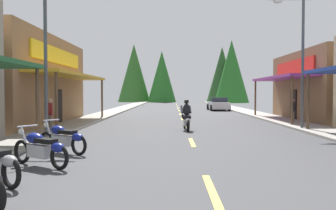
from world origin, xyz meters
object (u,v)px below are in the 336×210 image
Objects in this scene: rider_cruising_lead at (186,117)px; pedestrian_by_shop at (50,113)px; parked_car_curbside at (218,104)px; streetlamp_right at (296,44)px; pedestrian_browsing at (293,110)px; streetlamp_left at (54,39)px; motorcycle_parked_left_4 at (63,138)px; motorcycle_parked_left_3 at (40,148)px.

rider_cruising_lead is 6.53m from pedestrian_by_shop.
pedestrian_by_shop is 0.38× the size of parked_car_curbside.
rider_cruising_lead reaches higher than parked_car_curbside.
streetlamp_right is at bearing -177.71° from parked_car_curbside.
pedestrian_by_shop is 13.80m from pedestrian_browsing.
streetlamp_right reaches higher than streetlamp_left.
pedestrian_by_shop reaches higher than motorcycle_parked_left_4.
pedestrian_by_shop is (-2.21, 5.31, 0.46)m from motorcycle_parked_left_4.
rider_cruising_lead is at bearing 166.91° from parked_car_curbside.
streetlamp_left is 14.24m from pedestrian_browsing.
pedestrian_browsing is (6.51, 3.52, 0.23)m from rider_cruising_lead.
motorcycle_parked_left_4 is at bearing -55.71° from motorcycle_parked_left_3.
rider_cruising_lead is (-5.55, -0.27, -3.67)m from streetlamp_right.
rider_cruising_lead is (5.46, 3.51, -3.38)m from streetlamp_left.
rider_cruising_lead is at bearing 158.05° from pedestrian_by_shop.
streetlamp_right is 4.09× the size of pedestrian_by_shop.
pedestrian_browsing is (12.86, 5.01, -0.07)m from pedestrian_by_shop.
parked_car_curbside is at bearing -150.91° from pedestrian_by_shop.
motorcycle_parked_left_3 is 0.86× the size of rider_cruising_lead.
pedestrian_by_shop is (-0.89, 2.03, -3.09)m from streetlamp_left.
pedestrian_browsing is at bearing -103.01° from motorcycle_parked_left_4.
streetlamp_right is 3.13× the size of rider_cruising_lead.
motorcycle_parked_left_4 is (-9.69, -7.07, -3.84)m from streetlamp_right.
motorcycle_parked_left_4 is (-0.05, 2.02, 0.00)m from motorcycle_parked_left_3.
motorcycle_parked_left_4 is 28.59m from parked_car_curbside.
pedestrian_by_shop reaches higher than motorcycle_parked_left_3.
streetlamp_right is at bearing 153.28° from pedestrian_by_shop.
parked_car_curbside reaches higher than motorcycle_parked_left_3.
pedestrian_by_shop reaches higher than pedestrian_browsing.
pedestrian_by_shop is 24.44m from parked_car_curbside.
streetlamp_right is 1.54× the size of parked_car_curbside.
parked_car_curbside reaches higher than motorcycle_parked_left_4.
streetlamp_right is at bearing 18.96° from streetlamp_left.
streetlamp_right is 12.60m from motorcycle_parked_left_4.
rider_cruising_lead is 1.31× the size of pedestrian_by_shop.
parked_car_curbside is (8.42, 27.32, 0.20)m from motorcycle_parked_left_4.
motorcycle_parked_left_4 is at bearing 144.50° from rider_cruising_lead.
streetlamp_left is 26.15m from parked_car_curbside.
pedestrian_by_shop is at bearing 99.00° from rider_cruising_lead.
motorcycle_parked_left_4 is at bearing -143.88° from streetlamp_right.
streetlamp_right is 6.66m from rider_cruising_lead.
pedestrian_by_shop is at bearing -40.00° from motorcycle_parked_left_3.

